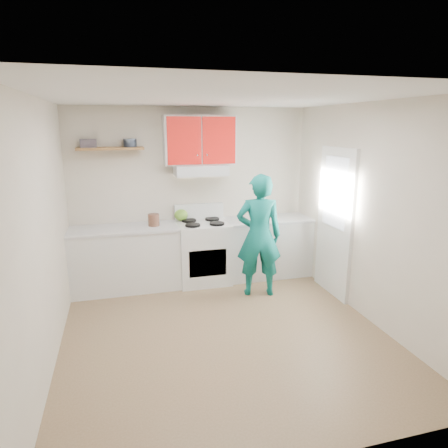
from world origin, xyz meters
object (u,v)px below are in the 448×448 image
object	(u,v)px
stove	(203,252)
crock	(154,221)
person	(259,236)
tin	(130,143)
kettle	(181,215)

from	to	relation	value
stove	crock	distance (m)	0.90
person	tin	bearing A→B (deg)	-14.00
stove	kettle	distance (m)	0.66
kettle	crock	world-z (taller)	kettle
stove	crock	size ratio (longest dim) A/B	4.76
kettle	crock	bearing A→B (deg)	-153.07
person	crock	bearing A→B (deg)	-13.05
tin	kettle	bearing A→B (deg)	4.14
crock	person	bearing A→B (deg)	-26.20
kettle	crock	size ratio (longest dim) A/B	1.08
stove	tin	bearing A→B (deg)	169.34
stove	crock	bearing A→B (deg)	178.33
tin	crock	size ratio (longest dim) A/B	0.96
tin	person	bearing A→B (deg)	-27.15
kettle	stove	bearing A→B (deg)	-38.92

